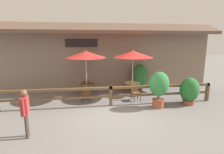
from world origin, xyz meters
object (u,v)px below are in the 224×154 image
Objects in this scene: chair_near_wallside at (86,86)px; dining_table_middle at (132,85)px; patio_umbrella_near at (86,54)px; potted_plant_corner_fern at (159,86)px; pedestrian at (25,107)px; chair_near_streetside at (86,93)px; chair_middle_wallside at (128,85)px; potted_plant_tall_tropical at (189,91)px; dining_table_near at (87,87)px; potted_plant_broad_leaf at (140,76)px; chair_middle_streetside at (136,92)px; patio_umbrella_middle at (133,54)px.

dining_table_middle is at bearing 161.90° from chair_near_wallside.
chair_near_wallside is (-0.05, 0.67, -1.93)m from patio_umbrella_near.
potted_plant_corner_fern reaches higher than pedestrian.
chair_near_streetside is 2.68m from dining_table_middle.
dining_table_middle is at bearing 85.04° from chair_middle_wallside.
chair_near_streetside is 0.93× the size of dining_table_middle.
chair_near_wallside is 5.68m from potted_plant_tall_tropical.
patio_umbrella_near is 3.11× the size of chair_near_streetside.
dining_table_near is 3.52m from potted_plant_broad_leaf.
chair_near_streetside is 0.62× the size of potted_plant_tall_tropical.
chair_near_streetside is at bearing 89.00° from chair_near_wallside.
chair_middle_streetside reaches higher than dining_table_middle.
chair_middle_wallside is (2.52, 0.62, -1.93)m from patio_umbrella_near.
potted_plant_corner_fern is (3.35, -2.05, 0.41)m from dining_table_near.
potted_plant_broad_leaf is at bearing 16.54° from dining_table_near.
patio_umbrella_middle reaches higher than dining_table_middle.
dining_table_near is at bearing -63.43° from patio_umbrella_near.
potted_plant_broad_leaf reaches higher than chair_near_wallside.
potted_plant_broad_leaf reaches higher than dining_table_near.
patio_umbrella_middle is 2.48m from potted_plant_corner_fern.
dining_table_near is at bearing 152.64° from chair_middle_streetside.
chair_near_streetside reaches higher than dining_table_near.
potted_plant_tall_tropical reaches higher than chair_near_wallside.
chair_near_streetside is at bearing 16.83° from chair_middle_wallside.
patio_umbrella_near is 3.81m from potted_plant_broad_leaf.
chair_near_wallside is at bearing 163.20° from patio_umbrella_middle.
dining_table_middle is 1.40m from potted_plant_broad_leaf.
chair_near_wallside is at bearing 94.24° from patio_umbrella_near.
patio_umbrella_middle is at bearing 85.04° from chair_middle_wallside.
patio_umbrella_middle is 2.07m from chair_middle_wallside.
chair_middle_wallside is (2.52, 0.62, -0.15)m from dining_table_near.
dining_table_middle is at bearing -124.98° from potted_plant_broad_leaf.
chair_middle_wallside is (2.56, 1.29, 0.00)m from chair_near_streetside.
pedestrian reaches higher than potted_plant_tall_tropical.
chair_middle_streetside is 2.66m from potted_plant_tall_tropical.
chair_near_wallside is at bearing 149.94° from pedestrian.
patio_umbrella_near is 1.93× the size of potted_plant_tall_tropical.
potted_plant_broad_leaf is at bearing 16.54° from patio_umbrella_near.
potted_plant_tall_tropical is at bearing -20.20° from dining_table_near.
pedestrian reaches higher than chair_middle_wallside.
chair_near_wallside is 5.04m from pedestrian.
patio_umbrella_near is 2.05m from chair_near_streetside.
chair_middle_wallside is at bearing 95.00° from dining_table_middle.
chair_middle_streetside is 1.52m from potted_plant_corner_fern.
pedestrian is at bearing -115.94° from patio_umbrella_near.
chair_near_wallside is 0.93× the size of dining_table_middle.
potted_plant_corner_fern is at bearing -31.47° from dining_table_near.
chair_near_wallside is (-0.01, 1.34, 0.00)m from chair_near_streetside.
patio_umbrella_near is 1.62× the size of pedestrian.
potted_plant_corner_fern is (0.78, -1.18, 0.56)m from chair_middle_streetside.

